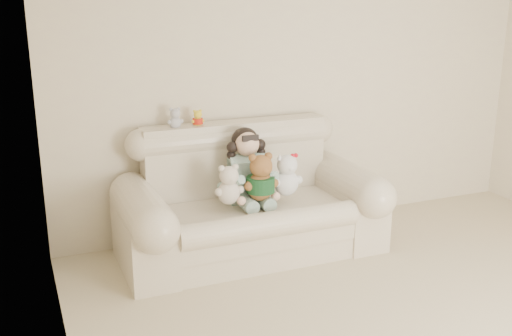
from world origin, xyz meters
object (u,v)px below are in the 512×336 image
object	(u,v)px
sofa	(251,193)
white_cat	(286,170)
brown_teddy	(261,173)
cream_teddy	(229,181)
seated_child	(247,165)

from	to	relation	value
sofa	white_cat	size ratio (longest dim) A/B	5.17
brown_teddy	cream_teddy	bearing A→B (deg)	158.35
white_cat	brown_teddy	bearing A→B (deg)	-174.09
sofa	cream_teddy	xyz separation A→B (m)	(-0.24, -0.12, 0.17)
seated_child	sofa	bearing A→B (deg)	-79.33
seated_child	cream_teddy	size ratio (longest dim) A/B	1.69
sofa	white_cat	bearing A→B (deg)	-22.85
white_cat	cream_teddy	size ratio (longest dim) A/B	1.12
seated_child	brown_teddy	xyz separation A→B (m)	(0.03, -0.22, -0.01)
sofa	seated_child	xyz separation A→B (m)	(-0.00, 0.08, 0.21)
cream_teddy	white_cat	bearing A→B (deg)	-10.33
seated_child	cream_teddy	world-z (taller)	seated_child
sofa	white_cat	distance (m)	0.34
brown_teddy	sofa	bearing A→B (deg)	80.34
sofa	cream_teddy	bearing A→B (deg)	-152.04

